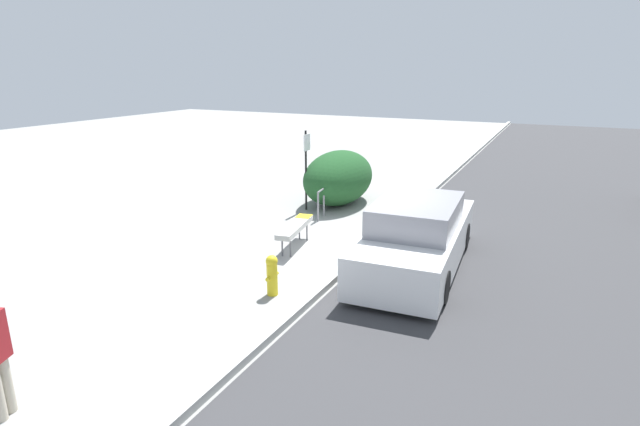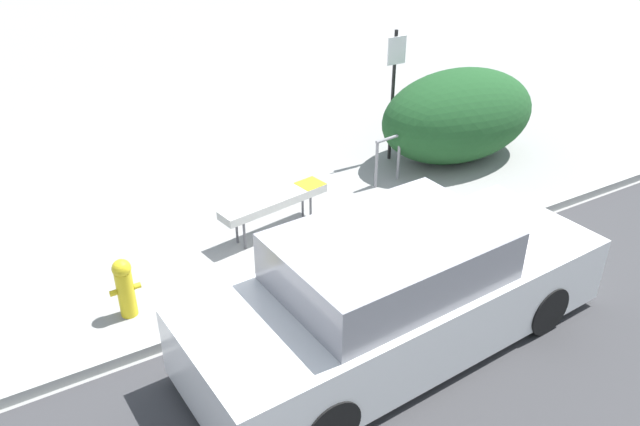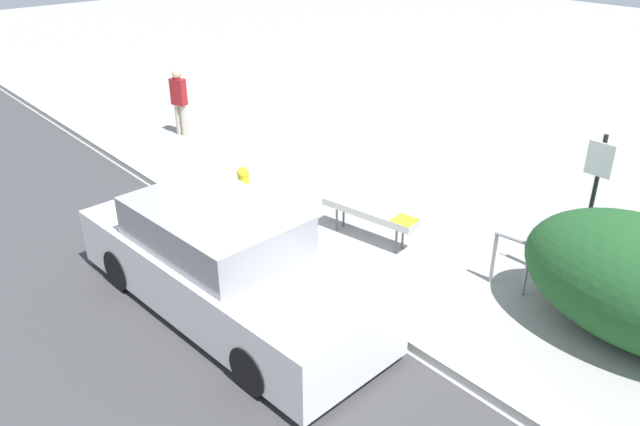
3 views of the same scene
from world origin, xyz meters
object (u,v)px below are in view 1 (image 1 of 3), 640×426
object	(u,v)px
sign_post	(306,163)
fire_hydrant	(272,274)
bench	(295,227)
bike_rack	(321,201)
parked_car_near	(417,237)

from	to	relation	value
sign_post	fire_hydrant	distance (m)	5.76
bench	sign_post	size ratio (longest dim) A/B	0.75
bike_rack	parked_car_near	bearing A→B (deg)	-124.62
bench	fire_hydrant	size ratio (longest dim) A/B	2.25
fire_hydrant	parked_car_near	xyz separation A→B (m)	(2.42, -2.00, 0.26)
bike_rack	fire_hydrant	size ratio (longest dim) A/B	1.08
parked_car_near	bench	bearing A→B (deg)	87.82
fire_hydrant	bike_rack	bearing A→B (deg)	15.24
bike_rack	bench	bearing A→B (deg)	-168.76
bike_rack	parked_car_near	size ratio (longest dim) A/B	0.17
parked_car_near	bike_rack	bearing A→B (deg)	52.03
bike_rack	parked_car_near	distance (m)	3.98
bench	parked_car_near	xyz separation A→B (m)	(0.06, -2.81, 0.17)
parked_car_near	sign_post	bearing A→B (deg)	51.18
bench	fire_hydrant	xyz separation A→B (m)	(-2.36, -0.82, -0.09)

